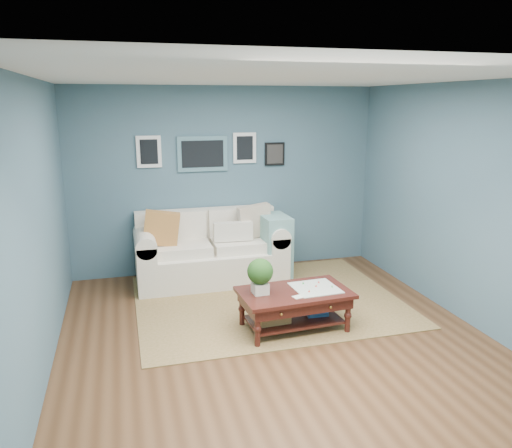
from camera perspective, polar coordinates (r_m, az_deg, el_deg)
name	(u,v)px	position (r m, az deg, el deg)	size (l,w,h in m)	color
room_shell	(276,215)	(5.04, 2.31, 1.02)	(5.00, 5.02, 2.70)	brown
area_rug	(268,300)	(6.45, 1.34, -8.69)	(3.28, 2.62, 0.01)	brown
loveseat	(217,250)	(7.07, -4.53, -2.95)	(2.11, 0.96, 1.08)	white
coffee_table	(289,298)	(5.56, 3.76, -8.42)	(1.25, 0.77, 0.84)	#36130E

